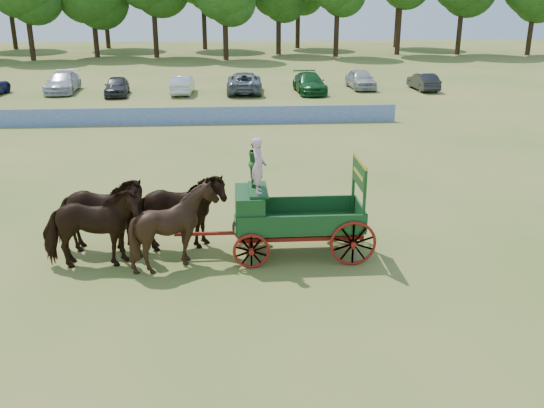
% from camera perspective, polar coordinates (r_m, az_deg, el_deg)
% --- Properties ---
extents(ground, '(160.00, 160.00, 0.00)m').
position_cam_1_polar(ground, '(20.11, -8.84, -3.36)').
color(ground, '#9D8546').
rests_on(ground, ground).
extents(horse_lead_left, '(2.99, 1.48, 2.47)m').
position_cam_1_polar(horse_lead_left, '(18.26, -16.63, -2.22)').
color(horse_lead_left, black).
rests_on(horse_lead_left, ground).
extents(horse_lead_right, '(2.98, 1.46, 2.47)m').
position_cam_1_polar(horse_lead_right, '(19.26, -15.97, -1.01)').
color(horse_lead_right, black).
rests_on(horse_lead_right, ground).
extents(horse_wheel_left, '(2.63, 2.45, 2.48)m').
position_cam_1_polar(horse_wheel_left, '(17.88, -9.10, -2.07)').
color(horse_wheel_left, black).
rests_on(horse_wheel_left, ground).
extents(horse_wheel_right, '(3.09, 1.74, 2.47)m').
position_cam_1_polar(horse_wheel_right, '(18.90, -8.84, -0.85)').
color(horse_wheel_right, black).
rests_on(horse_wheel_right, ground).
extents(farm_dray, '(6.00, 2.00, 3.78)m').
position_cam_1_polar(farm_dray, '(18.25, 0.30, -0.12)').
color(farm_dray, maroon).
rests_on(farm_dray, ground).
extents(sponsor_banner, '(26.00, 0.08, 1.05)m').
position_cam_1_polar(sponsor_banner, '(37.28, -8.36, 8.21)').
color(sponsor_banner, '#1D3AA1').
rests_on(sponsor_banner, ground).
extents(parked_cars, '(45.33, 7.04, 1.60)m').
position_cam_1_polar(parked_cars, '(49.13, -10.50, 11.08)').
color(parked_cars, silver).
rests_on(parked_cars, ground).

